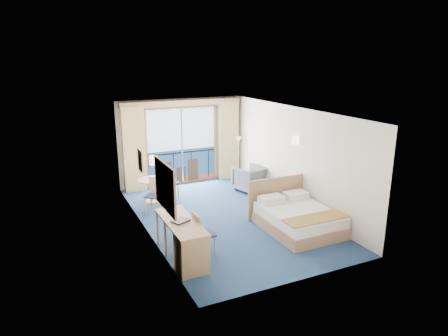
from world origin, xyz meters
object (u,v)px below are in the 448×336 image
desk_chair (201,231)px  desk (189,247)px  table_chair_a (167,182)px  armchair (250,178)px  floor_lamp (239,147)px  round_table (151,185)px  bed (297,217)px  table_chair_b (154,192)px  nightstand (289,200)px

desk_chair → desk: bearing=135.8°
desk → table_chair_a: 3.87m
desk → desk_chair: (0.42, 0.44, 0.06)m
armchair → desk_chair: 4.26m
floor_lamp → round_table: size_ratio=1.96×
bed → floor_lamp: bearing=82.5°
table_chair_b → desk_chair: bearing=-44.1°
bed → round_table: bearing=128.8°
table_chair_a → table_chair_b: 0.76m
floor_lamp → bed: bearing=-97.5°
armchair → desk_chair: bearing=32.8°
round_table → table_chair_a: size_ratio=0.74×
round_table → floor_lamp: bearing=14.8°
armchair → floor_lamp: (0.19, 1.13, 0.71)m
desk → floor_lamp: bearing=53.7°
armchair → round_table: (-2.96, 0.30, 0.12)m
table_chair_a → table_chair_b: size_ratio=1.13×
floor_lamp → desk: 5.89m
bed → table_chair_b: bed is taller
table_chair_a → bed: bearing=177.4°
floor_lamp → desk_chair: size_ratio=1.60×
desk → nightstand: bearing=27.2°
desk → table_chair_a: size_ratio=1.71×
nightstand → table_chair_a: bearing=143.6°
bed → desk: size_ratio=1.14×
bed → desk_chair: bearing=-175.2°
desk_chair → table_chair_b: bearing=3.7°
nightstand → desk: size_ratio=0.31×
desk_chair → table_chair_a: 3.37m
desk_chair → round_table: (-0.10, 3.46, -0.00)m
bed → table_chair_b: 3.76m
table_chair_a → table_chair_b: (-0.53, -0.55, -0.07)m
floor_lamp → desk: (-3.46, -4.72, -0.65)m
bed → table_chair_a: size_ratio=1.94×
floor_lamp → desk: size_ratio=0.85×
desk_chair → table_chair_b: size_ratio=1.02×
bed → table_chair_a: bearing=124.7°
nightstand → desk: desk is taller
desk → armchair: bearing=47.6°
desk → table_chair_b: table_chair_b is taller
desk → table_chair_b: size_ratio=1.94×
round_table → table_chair_b: 0.66m
table_chair_a → table_chair_b: table_chair_a is taller
table_chair_a → round_table: bearing=39.5°
desk → table_chair_a: bearing=78.8°
armchair → desk_chair: (-2.86, -3.16, 0.12)m
floor_lamp → table_chair_a: (-2.71, -0.93, -0.53)m
armchair → table_chair_b: size_ratio=0.96×
desk → bed: bearing=12.4°
bed → desk: 3.00m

